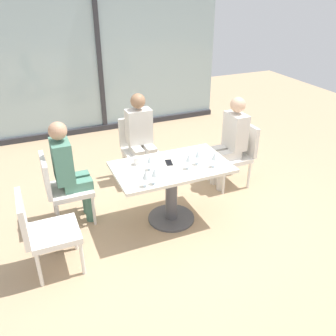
{
  "coord_description": "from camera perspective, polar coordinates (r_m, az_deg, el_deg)",
  "views": [
    {
      "loc": [
        -1.46,
        -3.3,
        2.61
      ],
      "look_at": [
        0.0,
        0.1,
        0.65
      ],
      "focal_mm": 38.66,
      "sensor_mm": 36.0,
      "label": 1
    }
  ],
  "objects": [
    {
      "name": "chair_near_window",
      "position": [
        5.14,
        -4.66,
        3.57
      ],
      "size": [
        0.46,
        0.51,
        0.87
      ],
      "color": "silver",
      "rests_on": "ground_plane"
    },
    {
      "name": "wine_glass_2",
      "position": [
        4.05,
        4.79,
        2.28
      ],
      "size": [
        0.07,
        0.07,
        0.18
      ],
      "color": "silver",
      "rests_on": "dining_table_main"
    },
    {
      "name": "wine_glass_4",
      "position": [
        3.65,
        -2.12,
        -0.71
      ],
      "size": [
        0.07,
        0.07,
        0.18
      ],
      "color": "silver",
      "rests_on": "dining_table_main"
    },
    {
      "name": "handbag_0",
      "position": [
        4.15,
        -16.72,
        -9.96
      ],
      "size": [
        0.31,
        0.18,
        0.28
      ],
      "primitive_type": "cube",
      "rotation": [
        0.0,
        0.0,
        -0.06
      ],
      "color": "#232328",
      "rests_on": "ground_plane"
    },
    {
      "name": "person_far_left",
      "position": [
        4.23,
        -15.35,
        -0.01
      ],
      "size": [
        0.39,
        0.34,
        1.26
      ],
      "color": "#4C7F6B",
      "rests_on": "ground_plane"
    },
    {
      "name": "wine_glass_5",
      "position": [
        3.95,
        3.32,
        1.61
      ],
      "size": [
        0.07,
        0.07,
        0.18
      ],
      "color": "silver",
      "rests_on": "dining_table_main"
    },
    {
      "name": "dining_table_main",
      "position": [
        4.16,
        0.54,
        -2.01
      ],
      "size": [
        1.3,
        0.77,
        0.73
      ],
      "color": "silver",
      "rests_on": "ground_plane"
    },
    {
      "name": "person_far_right",
      "position": [
        4.91,
        9.9,
        4.6
      ],
      "size": [
        0.39,
        0.34,
        1.26
      ],
      "color": "silver",
      "rests_on": "ground_plane"
    },
    {
      "name": "ground_plane",
      "position": [
        4.45,
        0.51,
        -7.97
      ],
      "size": [
        12.0,
        12.0,
        0.0
      ],
      "primitive_type": "plane",
      "color": "tan"
    },
    {
      "name": "chair_far_right",
      "position": [
        5.05,
        10.76,
        2.65
      ],
      "size": [
        0.5,
        0.46,
        0.87
      ],
      "color": "silver",
      "rests_on": "ground_plane"
    },
    {
      "name": "person_near_window",
      "position": [
        4.97,
        -4.33,
        5.23
      ],
      "size": [
        0.34,
        0.39,
        1.26
      ],
      "color": "silver",
      "rests_on": "ground_plane"
    },
    {
      "name": "chair_far_left",
      "position": [
        4.32,
        -16.44,
        -2.66
      ],
      "size": [
        0.5,
        0.46,
        0.87
      ],
      "color": "silver",
      "rests_on": "ground_plane"
    },
    {
      "name": "chair_side_end",
      "position": [
        3.67,
        -19.12,
        -9.09
      ],
      "size": [
        0.5,
        0.46,
        0.87
      ],
      "color": "silver",
      "rests_on": "ground_plane"
    },
    {
      "name": "window_wall_backdrop",
      "position": [
        6.8,
        -10.73,
        15.61
      ],
      "size": [
        4.58,
        0.1,
        2.7
      ],
      "color": "#9FB7BC",
      "rests_on": "ground_plane"
    },
    {
      "name": "wine_glass_0",
      "position": [
        3.92,
        -2.81,
        1.41
      ],
      "size": [
        0.07,
        0.07,
        0.18
      ],
      "color": "silver",
      "rests_on": "dining_table_main"
    },
    {
      "name": "wine_glass_1",
      "position": [
        4.02,
        7.39,
        1.88
      ],
      "size": [
        0.07,
        0.07,
        0.18
      ],
      "color": "silver",
      "rests_on": "dining_table_main"
    },
    {
      "name": "coffee_cup",
      "position": [
        4.09,
        -4.94,
        1.16
      ],
      "size": [
        0.08,
        0.08,
        0.09
      ],
      "primitive_type": "cylinder",
      "color": "white",
      "rests_on": "dining_table_main"
    },
    {
      "name": "wine_glass_3",
      "position": [
        3.61,
        -3.53,
        -1.09
      ],
      "size": [
        0.07,
        0.07,
        0.18
      ],
      "color": "silver",
      "rests_on": "dining_table_main"
    },
    {
      "name": "cell_phone_on_table",
      "position": [
        4.12,
        0.16,
        0.87
      ],
      "size": [
        0.1,
        0.16,
        0.01
      ],
      "primitive_type": "cube",
      "rotation": [
        0.0,
        0.0,
        -0.23
      ],
      "color": "black",
      "rests_on": "dining_table_main"
    }
  ]
}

